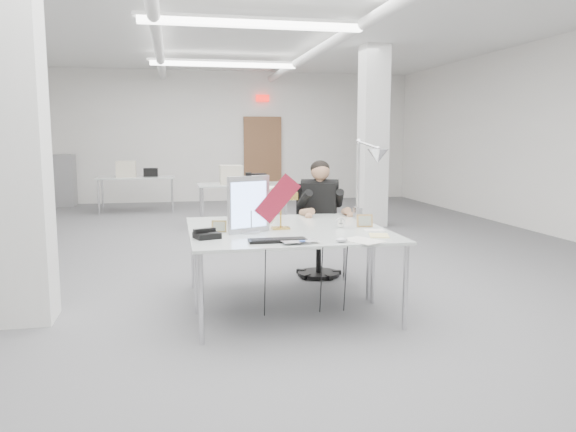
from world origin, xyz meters
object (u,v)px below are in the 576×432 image
Objects in this scene: bankers_lamp at (281,209)px; laptop at (302,243)px; desk_main at (297,238)px; monitor at (249,204)px; office_chair at (319,233)px; beige_monitor at (255,204)px; architect_lamp at (367,175)px; seated_person at (320,200)px; desk_phone at (207,235)px.

laptop is at bearing -88.38° from bankers_lamp.
desk_main is at bearing -82.17° from bankers_lamp.
bankers_lamp is (0.31, 0.14, -0.07)m from monitor.
office_chair is at bearing 58.90° from bankers_lamp.
architect_lamp is (1.07, -0.29, 0.30)m from beige_monitor.
laptop is 0.80m from bankers_lamp.
laptop is (-0.03, -0.36, 0.02)m from desk_main.
bankers_lamp is (-0.03, 0.78, 0.17)m from laptop.
seated_person is at bearing 67.98° from desk_main.
architect_lamp is at bearing 37.58° from desk_main.
architect_lamp is (1.61, 0.58, 0.45)m from desk_phone.
office_chair is 2.00m from desk_phone.
monitor is at bearing -81.39° from beige_monitor.
seated_person reaches higher than beige_monitor.
monitor is (-0.37, 0.28, 0.27)m from desk_main.
seated_person reaches higher than desk_main.
desk_main is 9.03× the size of desk_phone.
laptop is at bearing -60.11° from beige_monitor.
bankers_lamp is 0.98m from architect_lamp.
desk_phone is (-0.76, 0.07, 0.04)m from desk_main.
office_chair is at bearing 56.96° from beige_monitor.
bankers_lamp reaches higher than desk_main.
office_chair is at bearing 68.64° from desk_main.
bankers_lamp is 1.85× the size of desk_phone.
desk_main is 0.47m from bankers_lamp.
seated_person is (0.00, -0.05, 0.39)m from office_chair.
seated_person is at bearing 54.55° from beige_monitor.
seated_person is at bearing 57.72° from bankers_lamp.
seated_person reaches higher than monitor.
architect_lamp is at bearing -5.77° from monitor.
beige_monitor is at bearing -126.86° from seated_person.
beige_monitor is (0.15, 0.66, -0.08)m from monitor.
laptop is 1.51× the size of desk_phone.
laptop is 0.84m from desk_phone.
desk_phone is (-0.38, -0.21, -0.23)m from monitor.
office_chair is (0.59, 1.52, -0.24)m from desk_main.
office_chair is 2.75× the size of bankers_lamp.
bankers_lamp is at bearing 98.16° from desk_main.
desk_main is 0.99m from beige_monitor.
seated_person is 1.94m from laptop.
seated_person is 1.63× the size of monitor.
laptop is 0.32× the size of architect_lamp.
seated_person is (0.59, 1.47, 0.16)m from desk_main.
monitor is 1.39× the size of beige_monitor.
laptop is at bearing -152.95° from architect_lamp.
beige_monitor is (0.54, 0.87, 0.15)m from desk_phone.
laptop reaches higher than desk_main.
architect_lamp is at bearing 6.63° from beige_monitor.
office_chair is at bearing 84.52° from architect_lamp.
monitor reaches higher than desk_phone.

